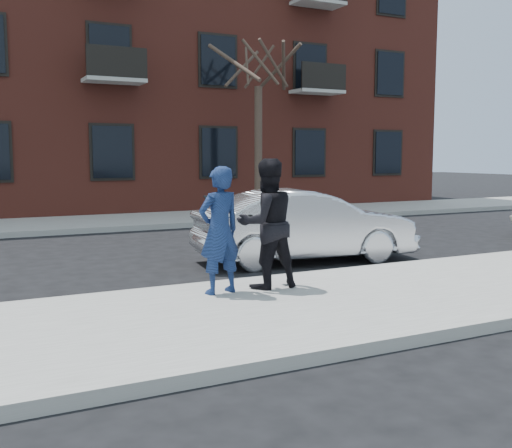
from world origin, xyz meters
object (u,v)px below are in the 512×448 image
silver_sedan (305,226)px  man_hoodie (219,230)px  street_tree (258,50)px  man_peacoat (267,224)px

silver_sedan → man_hoodie: (-2.83, -2.36, 0.34)m
silver_sedan → man_hoodie: size_ratio=2.41×
street_tree → man_peacoat: street_tree is taller
street_tree → man_hoodie: street_tree is taller
silver_sedan → man_hoodie: man_hoodie is taller
street_tree → silver_sedan: bearing=-110.4°
man_hoodie → man_peacoat: bearing=171.7°
man_hoodie → street_tree: bearing=-130.5°
street_tree → man_hoodie: 12.56m
silver_sedan → man_peacoat: (-2.06, -2.32, 0.39)m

